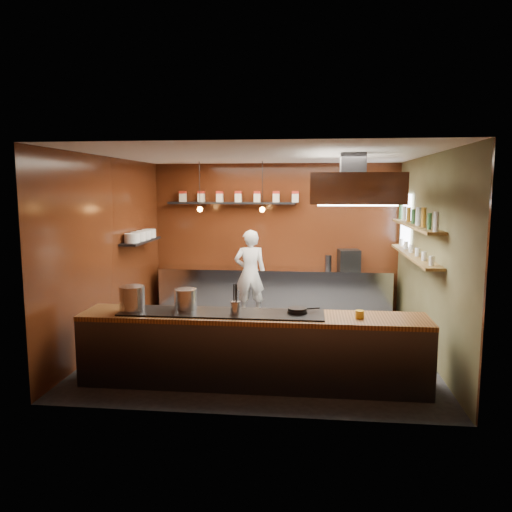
# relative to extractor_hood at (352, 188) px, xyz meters

# --- Properties ---
(floor) EXTENTS (5.00, 5.00, 0.00)m
(floor) POSITION_rel_extractor_hood_xyz_m (-1.30, 0.40, -2.51)
(floor) COLOR black
(floor) RESTS_ON ground
(back_wall) EXTENTS (5.00, 0.00, 5.00)m
(back_wall) POSITION_rel_extractor_hood_xyz_m (-1.30, 2.90, -1.01)
(back_wall) COLOR #361409
(back_wall) RESTS_ON ground
(left_wall) EXTENTS (0.00, 5.00, 5.00)m
(left_wall) POSITION_rel_extractor_hood_xyz_m (-3.80, 0.40, -1.01)
(left_wall) COLOR #361409
(left_wall) RESTS_ON ground
(right_wall) EXTENTS (0.00, 5.00, 5.00)m
(right_wall) POSITION_rel_extractor_hood_xyz_m (1.20, 0.40, -1.01)
(right_wall) COLOR #4B492A
(right_wall) RESTS_ON ground
(ceiling) EXTENTS (5.00, 5.00, 0.00)m
(ceiling) POSITION_rel_extractor_hood_xyz_m (-1.30, 0.40, 0.49)
(ceiling) COLOR silver
(ceiling) RESTS_ON back_wall
(window_pane) EXTENTS (0.00, 1.00, 1.00)m
(window_pane) POSITION_rel_extractor_hood_xyz_m (1.15, 2.10, -0.61)
(window_pane) COLOR white
(window_pane) RESTS_ON right_wall
(prep_counter) EXTENTS (4.60, 0.65, 0.90)m
(prep_counter) POSITION_rel_extractor_hood_xyz_m (-1.30, 2.57, -2.06)
(prep_counter) COLOR silver
(prep_counter) RESTS_ON floor
(pass_counter) EXTENTS (4.40, 0.72, 0.94)m
(pass_counter) POSITION_rel_extractor_hood_xyz_m (-1.30, -1.20, -2.04)
(pass_counter) COLOR #38383D
(pass_counter) RESTS_ON floor
(tin_shelf) EXTENTS (2.60, 0.26, 0.04)m
(tin_shelf) POSITION_rel_extractor_hood_xyz_m (-2.20, 2.76, -0.31)
(tin_shelf) COLOR black
(tin_shelf) RESTS_ON back_wall
(plate_shelf) EXTENTS (0.30, 1.40, 0.04)m
(plate_shelf) POSITION_rel_extractor_hood_xyz_m (-3.64, 1.40, -0.96)
(plate_shelf) COLOR black
(plate_shelf) RESTS_ON left_wall
(bottle_shelf_upper) EXTENTS (0.26, 2.80, 0.04)m
(bottle_shelf_upper) POSITION_rel_extractor_hood_xyz_m (1.04, 0.70, -0.59)
(bottle_shelf_upper) COLOR brown
(bottle_shelf_upper) RESTS_ON right_wall
(bottle_shelf_lower) EXTENTS (0.26, 2.80, 0.04)m
(bottle_shelf_lower) POSITION_rel_extractor_hood_xyz_m (1.04, 0.70, -1.06)
(bottle_shelf_lower) COLOR brown
(bottle_shelf_lower) RESTS_ON right_wall
(extractor_hood) EXTENTS (1.20, 2.00, 0.72)m
(extractor_hood) POSITION_rel_extractor_hood_xyz_m (0.00, 0.00, 0.00)
(extractor_hood) COLOR #38383D
(extractor_hood) RESTS_ON ceiling
(pendant_left) EXTENTS (0.10, 0.10, 0.95)m
(pendant_left) POSITION_rel_extractor_hood_xyz_m (-2.70, 2.10, -0.35)
(pendant_left) COLOR black
(pendant_left) RESTS_ON ceiling
(pendant_right) EXTENTS (0.10, 0.10, 0.95)m
(pendant_right) POSITION_rel_extractor_hood_xyz_m (-1.50, 2.10, -0.35)
(pendant_right) COLOR black
(pendant_right) RESTS_ON ceiling
(storage_tins) EXTENTS (2.43, 0.13, 0.22)m
(storage_tins) POSITION_rel_extractor_hood_xyz_m (-2.05, 2.76, -0.17)
(storage_tins) COLOR beige
(storage_tins) RESTS_ON tin_shelf
(plate_stacks) EXTENTS (0.26, 1.16, 0.16)m
(plate_stacks) POSITION_rel_extractor_hood_xyz_m (-3.64, 1.40, -0.86)
(plate_stacks) COLOR silver
(plate_stacks) RESTS_ON plate_shelf
(bottles) EXTENTS (0.06, 2.66, 0.24)m
(bottles) POSITION_rel_extractor_hood_xyz_m (1.04, 0.70, -0.45)
(bottles) COLOR silver
(bottles) RESTS_ON bottle_shelf_upper
(wine_glasses) EXTENTS (0.07, 2.37, 0.13)m
(wine_glasses) POSITION_rel_extractor_hood_xyz_m (1.04, 0.70, -0.97)
(wine_glasses) COLOR silver
(wine_glasses) RESTS_ON bottle_shelf_lower
(stockpot_large) EXTENTS (0.34, 0.34, 0.32)m
(stockpot_large) POSITION_rel_extractor_hood_xyz_m (-2.86, -1.24, -1.41)
(stockpot_large) COLOR #BABDC2
(stockpot_large) RESTS_ON pass_counter
(stockpot_small) EXTENTS (0.29, 0.29, 0.27)m
(stockpot_small) POSITION_rel_extractor_hood_xyz_m (-2.19, -1.11, -1.43)
(stockpot_small) COLOR silver
(stockpot_small) RESTS_ON pass_counter
(utensil_crock) EXTENTS (0.16, 0.16, 0.16)m
(utensil_crock) POSITION_rel_extractor_hood_xyz_m (-1.51, -1.27, -1.48)
(utensil_crock) COLOR #B8BAC0
(utensil_crock) RESTS_ON pass_counter
(frying_pan) EXTENTS (0.41, 0.25, 0.06)m
(frying_pan) POSITION_rel_extractor_hood_xyz_m (-0.73, -1.13, -1.53)
(frying_pan) COLOR black
(frying_pan) RESTS_ON pass_counter
(butter_jar) EXTENTS (0.13, 0.13, 0.10)m
(butter_jar) POSITION_rel_extractor_hood_xyz_m (0.03, -1.24, -1.54)
(butter_jar) COLOR gold
(butter_jar) RESTS_ON pass_counter
(espresso_machine) EXTENTS (0.45, 0.43, 0.40)m
(espresso_machine) POSITION_rel_extractor_hood_xyz_m (0.17, 2.55, -1.40)
(espresso_machine) COLOR black
(espresso_machine) RESTS_ON prep_counter
(chef) EXTENTS (0.68, 0.51, 1.70)m
(chef) POSITION_rel_extractor_hood_xyz_m (-1.75, 2.24, -1.65)
(chef) COLOR silver
(chef) RESTS_ON floor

